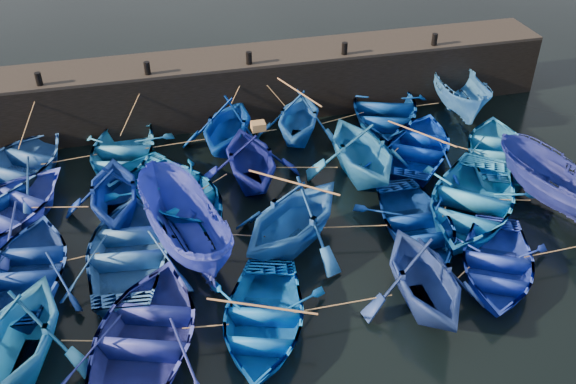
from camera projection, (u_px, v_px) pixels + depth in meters
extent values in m
plane|color=black|center=(313.00, 269.00, 19.53)|extent=(120.00, 120.00, 0.00)
cube|color=black|center=(246.00, 85.00, 27.15)|extent=(26.00, 2.50, 2.50)
cube|color=black|center=(245.00, 56.00, 26.40)|extent=(26.00, 2.50, 0.12)
cylinder|color=black|center=(39.00, 79.00, 23.91)|extent=(0.24, 0.24, 0.50)
cylinder|color=black|center=(147.00, 68.00, 24.71)|extent=(0.24, 0.24, 0.50)
cylinder|color=black|center=(249.00, 58.00, 25.50)|extent=(0.24, 0.24, 0.50)
cylinder|color=black|center=(345.00, 48.00, 26.30)|extent=(0.24, 0.24, 0.50)
cylinder|color=black|center=(435.00, 39.00, 27.09)|extent=(0.24, 0.24, 0.50)
imported|color=navy|center=(15.00, 167.00, 23.17)|extent=(6.29, 6.73, 1.14)
imported|color=blue|center=(121.00, 152.00, 24.12)|extent=(4.54, 5.65, 1.04)
imported|color=#03349F|center=(227.00, 125.00, 24.72)|extent=(4.97, 5.23, 2.16)
imported|color=blue|center=(299.00, 116.00, 25.38)|extent=(4.65, 4.93, 2.06)
imported|color=navy|center=(384.00, 109.00, 26.81)|extent=(5.73, 6.75, 1.19)
imported|color=blue|center=(459.00, 92.00, 27.29)|extent=(2.54, 5.13, 1.90)
imported|color=#293CB6|center=(3.00, 211.00, 21.00)|extent=(6.55, 6.71, 1.14)
imported|color=navy|center=(114.00, 190.00, 21.12)|extent=(3.54, 4.08, 2.12)
imported|color=#0556A3|center=(176.00, 193.00, 21.88)|extent=(5.81, 6.45, 1.10)
imported|color=navy|center=(251.00, 158.00, 22.70)|extent=(3.64, 4.21, 2.21)
imported|color=blue|center=(362.00, 149.00, 23.00)|extent=(4.22, 4.82, 2.42)
imported|color=#00259E|center=(420.00, 146.00, 24.50)|extent=(5.71, 6.09, 1.03)
imported|color=blue|center=(498.00, 150.00, 24.28)|extent=(5.23, 5.92, 1.02)
imported|color=navy|center=(29.00, 268.00, 18.82)|extent=(4.14, 5.31, 1.01)
imported|color=#255897|center=(130.00, 248.00, 19.49)|extent=(4.38, 5.70, 1.10)
imported|color=#2030A6|center=(183.00, 226.00, 19.62)|extent=(3.27, 5.58, 2.03)
imported|color=#164FA1|center=(293.00, 215.00, 19.76)|extent=(6.03, 5.94, 2.40)
imported|color=navy|center=(417.00, 223.00, 20.64)|extent=(3.51, 4.79, 0.97)
imported|color=blue|center=(470.00, 202.00, 21.37)|extent=(6.82, 7.08, 1.20)
imported|color=navy|center=(557.00, 187.00, 21.48)|extent=(3.55, 5.28, 1.91)
imported|color=blue|center=(19.00, 332.00, 15.99)|extent=(4.46, 4.88, 2.17)
imported|color=navy|center=(147.00, 334.00, 16.63)|extent=(5.49, 6.46, 1.14)
imported|color=blue|center=(262.00, 320.00, 17.15)|extent=(4.63, 5.48, 0.97)
imported|color=navy|center=(424.00, 275.00, 17.70)|extent=(3.65, 4.22, 2.18)
imported|color=#172FB2|center=(497.00, 264.00, 19.01)|extent=(4.99, 5.52, 0.94)
cube|color=olive|center=(258.00, 126.00, 22.05)|extent=(0.48, 0.40, 0.26)
cylinder|color=tan|center=(69.00, 159.00, 23.64)|extent=(1.99, 0.25, 0.04)
cylinder|color=tan|center=(176.00, 144.00, 24.56)|extent=(2.28, 0.17, 0.04)
cylinder|color=tan|center=(264.00, 132.00, 25.34)|extent=(1.08, 0.11, 0.04)
cylinder|color=tan|center=(342.00, 118.00, 26.24)|extent=(2.05, 0.56, 0.04)
cylinder|color=tan|center=(421.00, 105.00, 27.17)|extent=(1.60, 0.04, 0.04)
cylinder|color=tan|center=(60.00, 207.00, 21.21)|extent=(1.83, 0.44, 0.04)
cylinder|color=tan|center=(146.00, 198.00, 21.65)|extent=(0.21, 0.13, 0.04)
cylinder|color=tan|center=(215.00, 182.00, 22.45)|extent=(1.00, 0.76, 0.04)
cylinder|color=tan|center=(307.00, 167.00, 23.20)|extent=(2.18, 0.58, 0.04)
cylinder|color=tan|center=(391.00, 154.00, 23.93)|extent=(0.87, 0.76, 0.04)
cylinder|color=tan|center=(459.00, 147.00, 24.37)|extent=(1.00, 1.00, 0.04)
cylinder|color=tan|center=(80.00, 257.00, 19.14)|extent=(1.13, 0.17, 0.04)
cylinder|color=tan|center=(158.00, 243.00, 19.69)|extent=(0.14, 0.12, 0.04)
cylinder|color=tan|center=(239.00, 235.00, 20.01)|extent=(1.55, 0.56, 0.04)
cylinder|color=tan|center=(356.00, 226.00, 20.37)|extent=(2.21, 0.46, 0.04)
cylinder|color=tan|center=(444.00, 212.00, 21.00)|extent=(0.35, 0.49, 0.04)
cylinder|color=tan|center=(512.00, 200.00, 21.55)|extent=(1.15, 0.37, 0.04)
cylinder|color=tan|center=(87.00, 341.00, 16.47)|extent=(1.27, 0.38, 0.04)
cylinder|color=tan|center=(206.00, 326.00, 16.88)|extent=(1.22, 0.20, 0.04)
cylinder|color=tan|center=(344.00, 304.00, 17.56)|extent=(2.79, 0.05, 0.04)
cylinder|color=tan|center=(460.00, 276.00, 18.49)|extent=(0.86, 0.57, 0.04)
cylinder|color=tan|center=(559.00, 250.00, 19.41)|extent=(2.38, 0.10, 0.04)
cylinder|color=tan|center=(29.00, 119.00, 24.05)|extent=(1.22, 1.05, 2.09)
cylinder|color=tan|center=(134.00, 106.00, 24.91)|extent=(1.43, 0.83, 2.09)
cylinder|color=tan|center=(236.00, 94.00, 25.77)|extent=(1.36, 0.70, 2.09)
cylinder|color=tan|center=(271.00, 89.00, 26.09)|extent=(1.60, 0.62, 2.09)
cylinder|color=tan|center=(360.00, 77.00, 27.07)|extent=(1.43, 0.09, 2.09)
cylinder|color=tan|center=(440.00, 68.00, 27.81)|extent=(0.83, 0.09, 2.08)
cylinder|color=#99724C|center=(299.00, 92.00, 24.77)|extent=(1.08, 2.84, 0.06)
cylinder|color=#99724C|center=(422.00, 134.00, 24.19)|extent=(1.77, 2.49, 0.06)
cylinder|color=#99724C|center=(293.00, 182.00, 19.05)|extent=(2.34, 1.97, 0.06)
cylinder|color=#99724C|center=(262.00, 306.00, 16.86)|extent=(2.74, 1.32, 0.06)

